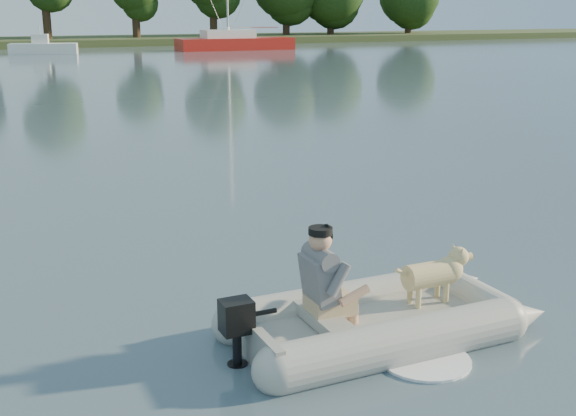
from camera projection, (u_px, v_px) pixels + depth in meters
name	position (u px, v px, depth m)	size (l,w,h in m)	color
water	(386.00, 342.00, 6.77)	(160.00, 160.00, 0.00)	slate
shore_bank	(1.00, 43.00, 61.24)	(160.00, 12.00, 0.70)	#47512D
dinghy	(382.00, 284.00, 6.80)	(3.95, 2.44, 1.23)	#A3A39E
man	(322.00, 275.00, 6.54)	(0.64, 0.55, 0.95)	slate
dog	(429.00, 279.00, 7.08)	(0.82, 0.29, 0.55)	tan
outboard_motor	(237.00, 336.00, 6.27)	(0.36, 0.26, 0.69)	black
motorboat	(43.00, 41.00, 50.24)	(4.71, 1.81, 1.99)	white
sailboat	(234.00, 43.00, 55.45)	(8.98, 2.82, 12.29)	#AA1A13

